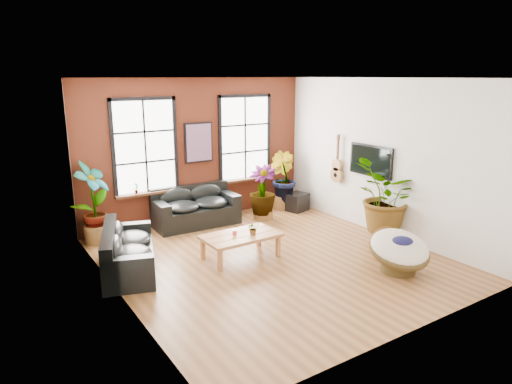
% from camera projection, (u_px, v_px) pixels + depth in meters
% --- Properties ---
extents(room, '(6.04, 6.54, 3.54)m').
position_uv_depth(room, '(269.00, 172.00, 8.76)').
color(room, brown).
rests_on(room, ground).
extents(sofa_back, '(2.07, 1.06, 0.93)m').
position_uv_depth(sofa_back, '(194.00, 207.00, 11.12)').
color(sofa_back, black).
rests_on(sofa_back, ground).
extents(sofa_left, '(1.49, 2.25, 0.82)m').
position_uv_depth(sofa_left, '(126.00, 251.00, 8.46)').
color(sofa_left, black).
rests_on(sofa_left, ground).
extents(coffee_table, '(1.52, 0.88, 0.58)m').
position_uv_depth(coffee_table, '(241.00, 237.00, 9.05)').
color(coffee_table, '#A46A3B').
rests_on(coffee_table, ground).
extents(papasan_chair, '(1.41, 1.42, 0.83)m').
position_uv_depth(papasan_chair, '(399.00, 250.00, 8.38)').
color(papasan_chair, '#4B3B1A').
rests_on(papasan_chair, ground).
extents(poster, '(0.74, 0.06, 0.98)m').
position_uv_depth(poster, '(199.00, 143.00, 11.17)').
color(poster, black).
rests_on(poster, room).
extents(tv_wall_unit, '(0.13, 1.86, 1.20)m').
position_uv_depth(tv_wall_unit, '(360.00, 163.00, 10.72)').
color(tv_wall_unit, black).
rests_on(tv_wall_unit, room).
extents(media_box, '(0.67, 0.60, 0.47)m').
position_uv_depth(media_box, '(297.00, 202.00, 12.29)').
color(media_box, black).
rests_on(media_box, ground).
extents(pot_back_left, '(0.69, 0.69, 0.39)m').
position_uv_depth(pot_back_left, '(97.00, 234.00, 9.94)').
color(pot_back_left, brown).
rests_on(pot_back_left, ground).
extents(pot_back_right, '(0.70, 0.70, 0.38)m').
position_uv_depth(pot_back_right, '(282.00, 202.00, 12.47)').
color(pot_back_right, brown).
rests_on(pot_back_right, ground).
extents(pot_right_wall, '(0.68, 0.68, 0.42)m').
position_uv_depth(pot_right_wall, '(384.00, 231.00, 10.07)').
color(pot_right_wall, brown).
rests_on(pot_right_wall, ground).
extents(pot_mid, '(0.65, 0.65, 0.37)m').
position_uv_depth(pot_mid, '(263.00, 211.00, 11.61)').
color(pot_mid, brown).
rests_on(pot_mid, ground).
extents(floor_plant_back_left, '(1.05, 1.01, 1.66)m').
position_uv_depth(floor_plant_back_left, '(93.00, 199.00, 9.74)').
color(floor_plant_back_left, '#1C3B0F').
rests_on(floor_plant_back_left, ground).
extents(floor_plant_back_right, '(0.71, 0.85, 1.41)m').
position_uv_depth(floor_plant_back_right, '(282.00, 178.00, 12.32)').
color(floor_plant_back_right, '#1C3B0F').
rests_on(floor_plant_back_right, ground).
extents(floor_plant_right_wall, '(1.91, 1.84, 1.63)m').
position_uv_depth(floor_plant_right_wall, '(386.00, 197.00, 9.90)').
color(floor_plant_right_wall, '#1C3B0F').
rests_on(floor_plant_right_wall, ground).
extents(floor_plant_mid, '(0.98, 0.98, 1.24)m').
position_uv_depth(floor_plant_mid, '(262.00, 190.00, 11.44)').
color(floor_plant_mid, '#1C3B0F').
rests_on(floor_plant_mid, ground).
extents(table_plant, '(0.27, 0.25, 0.25)m').
position_uv_depth(table_plant, '(253.00, 228.00, 9.01)').
color(table_plant, '#1C3B0F').
rests_on(table_plant, coffee_table).
extents(sill_plant_left, '(0.17, 0.17, 0.27)m').
position_uv_depth(sill_plant_left, '(136.00, 188.00, 10.49)').
color(sill_plant_left, '#1C3B0F').
rests_on(sill_plant_left, room).
extents(sill_plant_right, '(0.19, 0.19, 0.27)m').
position_uv_depth(sill_plant_right, '(258.00, 172.00, 12.25)').
color(sill_plant_right, '#1C3B0F').
rests_on(sill_plant_right, room).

